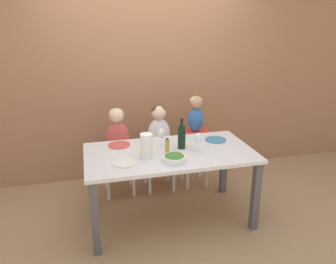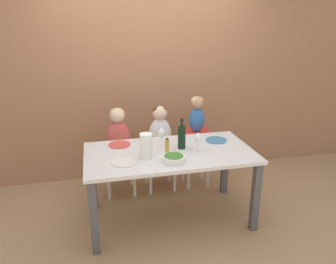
{
  "view_description": "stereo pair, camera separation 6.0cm",
  "coord_description": "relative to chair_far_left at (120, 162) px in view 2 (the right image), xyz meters",
  "views": [
    {
      "loc": [
        -0.75,
        -2.89,
        1.99
      ],
      "look_at": [
        0.0,
        0.07,
        0.94
      ],
      "focal_mm": 35.0,
      "sensor_mm": 36.0,
      "label": 1
    },
    {
      "loc": [
        -0.7,
        -2.9,
        1.99
      ],
      "look_at": [
        0.0,
        0.07,
        0.94
      ],
      "focal_mm": 35.0,
      "sensor_mm": 36.0,
      "label": 2
    }
  ],
  "objects": [
    {
      "name": "ground_plane",
      "position": [
        0.44,
        -0.68,
        -0.39
      ],
      "size": [
        14.0,
        14.0,
        0.0
      ],
      "primitive_type": "plane",
      "color": "#9E7A56"
    },
    {
      "name": "wall_back",
      "position": [
        0.44,
        0.48,
        0.96
      ],
      "size": [
        10.0,
        0.06,
        2.7
      ],
      "color": "#9E6B4C",
      "rests_on": "ground_plane"
    },
    {
      "name": "dining_table",
      "position": [
        0.44,
        -0.68,
        0.27
      ],
      "size": [
        1.65,
        0.88,
        0.76
      ],
      "color": "silver",
      "rests_on": "ground_plane"
    },
    {
      "name": "chair_far_left",
      "position": [
        0.0,
        0.0,
        0.0
      ],
      "size": [
        0.41,
        0.39,
        0.47
      ],
      "color": "silver",
      "rests_on": "ground_plane"
    },
    {
      "name": "chair_far_center",
      "position": [
        0.49,
        0.0,
        0.0
      ],
      "size": [
        0.41,
        0.39,
        0.47
      ],
      "color": "silver",
      "rests_on": "ground_plane"
    },
    {
      "name": "chair_right_highchair",
      "position": [
        0.94,
        0.0,
        0.15
      ],
      "size": [
        0.35,
        0.34,
        0.7
      ],
      "color": "silver",
      "rests_on": "ground_plane"
    },
    {
      "name": "person_child_left",
      "position": [
        -0.0,
        0.0,
        0.37
      ],
      "size": [
        0.28,
        0.19,
        0.58
      ],
      "color": "#C64C4C",
      "rests_on": "chair_far_left"
    },
    {
      "name": "person_child_center",
      "position": [
        0.49,
        0.0,
        0.37
      ],
      "size": [
        0.28,
        0.19,
        0.58
      ],
      "color": "silver",
      "rests_on": "chair_far_center"
    },
    {
      "name": "person_baby_right",
      "position": [
        0.94,
        0.0,
        0.55
      ],
      "size": [
        0.19,
        0.16,
        0.44
      ],
      "color": "#3366B2",
      "rests_on": "chair_right_highchair"
    },
    {
      "name": "wine_bottle",
      "position": [
        0.58,
        -0.63,
        0.49
      ],
      "size": [
        0.08,
        0.08,
        0.31
      ],
      "color": "black",
      "rests_on": "dining_table"
    },
    {
      "name": "paper_towel_roll",
      "position": [
        0.19,
        -0.79,
        0.49
      ],
      "size": [
        0.12,
        0.12,
        0.24
      ],
      "color": "white",
      "rests_on": "dining_table"
    },
    {
      "name": "wine_glass_near",
      "position": [
        0.71,
        -0.75,
        0.5
      ],
      "size": [
        0.08,
        0.08,
        0.19
      ],
      "color": "white",
      "rests_on": "dining_table"
    },
    {
      "name": "wine_glass_far",
      "position": [
        0.4,
        -0.54,
        0.5
      ],
      "size": [
        0.08,
        0.08,
        0.19
      ],
      "color": "white",
      "rests_on": "dining_table"
    },
    {
      "name": "salad_bowl_large",
      "position": [
        0.42,
        -0.94,
        0.41
      ],
      "size": [
        0.21,
        0.21,
        0.08
      ],
      "color": "white",
      "rests_on": "dining_table"
    },
    {
      "name": "dinner_plate_front_left",
      "position": [
        -0.02,
        -0.86,
        0.37
      ],
      "size": [
        0.22,
        0.22,
        0.01
      ],
      "color": "silver",
      "rests_on": "dining_table"
    },
    {
      "name": "dinner_plate_back_left",
      "position": [
        -0.02,
        -0.4,
        0.37
      ],
      "size": [
        0.22,
        0.22,
        0.01
      ],
      "color": "#D14C47",
      "rests_on": "dining_table"
    },
    {
      "name": "dinner_plate_back_right",
      "position": [
        1.0,
        -0.51,
        0.37
      ],
      "size": [
        0.22,
        0.22,
        0.01
      ],
      "color": "teal",
      "rests_on": "dining_table"
    },
    {
      "name": "condiment_bottle_hot_sauce",
      "position": [
        0.41,
        -0.71,
        0.44
      ],
      "size": [
        0.04,
        0.04,
        0.16
      ],
      "color": "#BC8E33",
      "rests_on": "dining_table"
    }
  ]
}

